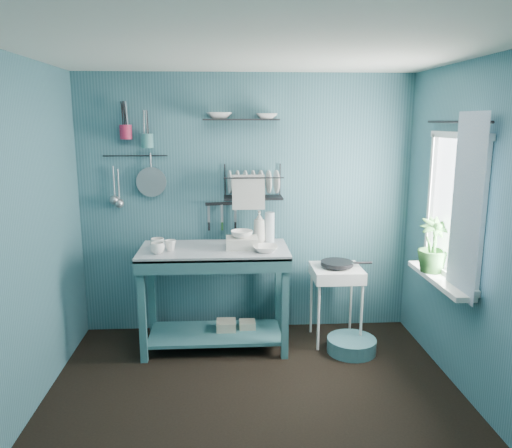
{
  "coord_description": "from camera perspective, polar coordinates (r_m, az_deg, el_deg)",
  "views": [
    {
      "loc": [
        -0.2,
        -3.28,
        2.06
      ],
      "look_at": [
        0.05,
        0.85,
        1.2
      ],
      "focal_mm": 35.0,
      "sensor_mm": 36.0,
      "label": 1
    }
  ],
  "objects": [
    {
      "name": "wash_tub",
      "position": [
        4.46,
        -1.62,
        -2.17
      ],
      "size": [
        0.28,
        0.22,
        0.1
      ],
      "primitive_type": "cube",
      "color": "beige",
      "rests_on": "work_counter"
    },
    {
      "name": "curtain_rod",
      "position": [
        4.12,
        21.95,
        10.77
      ],
      "size": [
        0.02,
        1.05,
        0.02
      ],
      "primitive_type": "cylinder",
      "rotation": [
        1.57,
        0.0,
        0.0
      ],
      "color": "black",
      "rests_on": "wall_right"
    },
    {
      "name": "dish_rack",
      "position": [
        4.69,
        -0.33,
        4.85
      ],
      "size": [
        0.57,
        0.28,
        0.32
      ],
      "primitive_type": "cube",
      "rotation": [
        0.0,
        0.0,
        0.08
      ],
      "color": "black",
      "rests_on": "wall_back"
    },
    {
      "name": "storage_tin_large",
      "position": [
        4.81,
        -3.42,
        -12.21
      ],
      "size": [
        0.18,
        0.18,
        0.22
      ],
      "primitive_type": "cube",
      "color": "tan",
      "rests_on": "floor"
    },
    {
      "name": "utensil_cup_teal",
      "position": [
        4.76,
        -12.32,
        9.28
      ],
      "size": [
        0.11,
        0.11,
        0.13
      ],
      "primitive_type": "cylinder",
      "color": "teal",
      "rests_on": "wall_back"
    },
    {
      "name": "curtain",
      "position": [
        3.89,
        22.87,
        1.77
      ],
      "size": [
        0.0,
        1.35,
        1.35
      ],
      "primitive_type": "plane",
      "rotation": [
        1.57,
        0.0,
        1.57
      ],
      "color": "silver",
      "rests_on": "wall_right"
    },
    {
      "name": "hook_rail",
      "position": [
        4.84,
        -13.64,
        7.58
      ],
      "size": [
        0.6,
        0.01,
        0.01
      ],
      "primitive_type": "cylinder",
      "rotation": [
        0.0,
        1.57,
        0.0
      ],
      "color": "black",
      "rests_on": "wall_back"
    },
    {
      "name": "wall_left",
      "position": [
        3.66,
        -25.88,
        -2.26
      ],
      "size": [
        0.0,
        3.0,
        3.0
      ],
      "primitive_type": "plane",
      "rotation": [
        1.57,
        0.0,
        1.57
      ],
      "color": "#35616C",
      "rests_on": "ground"
    },
    {
      "name": "utensil_cup_magenta",
      "position": [
        4.79,
        -14.66,
        10.14
      ],
      "size": [
        0.11,
        0.11,
        0.13
      ],
      "primitive_type": "cylinder",
      "color": "#B32142",
      "rests_on": "wall_back"
    },
    {
      "name": "ladle_inner",
      "position": [
        4.88,
        -15.44,
        4.3
      ],
      "size": [
        0.01,
        0.01,
        0.3
      ],
      "primitive_type": "cylinder",
      "color": "#9A9DA1",
      "rests_on": "wall_back"
    },
    {
      "name": "ceiling",
      "position": [
        3.32,
        0.02,
        19.36
      ],
      "size": [
        3.2,
        3.2,
        0.0
      ],
      "primitive_type": "plane",
      "rotation": [
        3.14,
        0.0,
        0.0
      ],
      "color": "silver",
      "rests_on": "ground"
    },
    {
      "name": "mug_right",
      "position": [
        4.52,
        -11.19,
        -2.22
      ],
      "size": [
        0.17,
        0.17,
        0.1
      ],
      "primitive_type": "imported",
      "rotation": [
        0.0,
        0.0,
        1.05
      ],
      "color": "white",
      "rests_on": "work_counter"
    },
    {
      "name": "frying_pan",
      "position": [
        4.69,
        9.23,
        -4.46
      ],
      "size": [
        0.3,
        0.3,
        0.03
      ],
      "primitive_type": "cylinder",
      "color": "black",
      "rests_on": "hotplate_stand"
    },
    {
      "name": "wall_back",
      "position": [
        4.85,
        -1.05,
        2.13
      ],
      "size": [
        3.2,
        0.0,
        3.2
      ],
      "primitive_type": "plane",
      "rotation": [
        1.57,
        0.0,
        0.0
      ],
      "color": "#35616C",
      "rests_on": "ground"
    },
    {
      "name": "upper_shelf",
      "position": [
        4.68,
        -1.73,
        11.84
      ],
      "size": [
        0.71,
        0.24,
        0.01
      ],
      "primitive_type": "cube",
      "rotation": [
        0.0,
        0.0,
        0.09
      ],
      "color": "black",
      "rests_on": "wall_back"
    },
    {
      "name": "shelf_bowl_right",
      "position": [
        4.7,
        1.24,
        11.89
      ],
      "size": [
        0.22,
        0.22,
        0.05
      ],
      "primitive_type": "imported",
      "rotation": [
        0.0,
        0.0,
        -0.1
      ],
      "color": "white",
      "rests_on": "upper_shelf"
    },
    {
      "name": "potted_plant",
      "position": [
        4.35,
        19.6,
        -2.31
      ],
      "size": [
        0.26,
        0.26,
        0.45
      ],
      "primitive_type": "imported",
      "rotation": [
        0.0,
        0.0,
        0.04
      ],
      "color": "#275A24",
      "rests_on": "windowsill"
    },
    {
      "name": "mug_mid",
      "position": [
        4.44,
        -9.76,
        -2.42
      ],
      "size": [
        0.14,
        0.14,
        0.09
      ],
      "primitive_type": "imported",
      "rotation": [
        0.0,
        0.0,
        0.52
      ],
      "color": "white",
      "rests_on": "work_counter"
    },
    {
      "name": "floor_basin",
      "position": [
        4.73,
        10.85,
        -13.45
      ],
      "size": [
        0.44,
        0.44,
        0.13
      ],
      "primitive_type": "cylinder",
      "color": "teal",
      "rests_on": "floor"
    },
    {
      "name": "water_bottle",
      "position": [
        4.69,
        1.58,
        -0.34
      ],
      "size": [
        0.09,
        0.09,
        0.28
      ],
      "primitive_type": "cylinder",
      "color": "silver",
      "rests_on": "work_counter"
    },
    {
      "name": "wall_front",
      "position": [
        1.97,
        2.74,
        -12.62
      ],
      "size": [
        3.2,
        0.0,
        3.2
      ],
      "primitive_type": "plane",
      "rotation": [
        -1.57,
        0.0,
        0.0
      ],
      "color": "#35616C",
      "rests_on": "ground"
    },
    {
      "name": "soap_bottle",
      "position": [
        4.66,
        0.37,
        -0.3
      ],
      "size": [
        0.11,
        0.12,
        0.3
      ],
      "primitive_type": "imported",
      "color": "beige",
      "rests_on": "work_counter"
    },
    {
      "name": "window_glass",
      "position": [
        4.19,
        21.83,
        1.82
      ],
      "size": [
        0.0,
        1.1,
        1.1
      ],
      "primitive_type": "plane",
      "rotation": [
        1.57,
        0.0,
        1.57
      ],
      "color": "white",
      "rests_on": "wall_right"
    },
    {
      "name": "tub_bowl",
      "position": [
        4.44,
        -1.63,
        -1.16
      ],
      "size": [
        0.2,
        0.19,
        0.06
      ],
      "primitive_type": "imported",
      "color": "white",
      "rests_on": "wash_tub"
    },
    {
      "name": "counter_bowl",
      "position": [
        4.35,
        1.07,
        -2.84
      ],
      "size": [
        0.22,
        0.22,
        0.05
      ],
      "primitive_type": "imported",
      "color": "white",
      "rests_on": "work_counter"
    },
    {
      "name": "ladle_outer",
      "position": [
        4.89,
        -15.94,
        4.64
      ],
      "size": [
        0.01,
        0.01,
        0.3
      ],
      "primitive_type": "cylinder",
      "color": "#9A9DA1",
      "rests_on": "wall_back"
    },
    {
      "name": "floor",
      "position": [
        3.88,
        0.02,
        -20.34
      ],
      "size": [
        3.2,
        3.2,
        0.0
      ],
      "primitive_type": "plane",
      "color": "black",
      "rests_on": "ground"
    },
    {
      "name": "shelf_bowl_left",
      "position": [
        4.68,
        -4.24,
        12.07
      ],
      "size": [
        0.25,
        0.25,
        0.06
      ],
      "primitive_type": "imported",
      "rotation": [
        0.0,
        0.0,
        0.07
      ],
      "color": "white",
      "rests_on": "upper_shelf"
    },
    {
      "name": "colander",
      "position": [
        4.82,
        -11.88,
        4.72
      ],
      "size": [
        0.28,
        0.03,
        0.28
      ],
      "primitive_type": "cylinder",
      "rotation": [
        1.54,
        0.0,
        0.0
      ],
      "color": "#9A9DA1",
      "rests_on": "wall_back"
    },
    {
      "name": "storage_tin_small",
      "position": [
        4.84,
        -1.0,
        -12.14
      ],
      "size": [
        0.15,
        0.15,
        0.2
      ],
      "primitive_type": "cube",
      "color": "tan",
      "rests_on": "floor"
    },
    {
      "name": "hotplate_stand",
      "position": [
        4.82,
        9.07,
        -9.03
      ],
      "size": [
        0.48,
        0.48,
        0.73
      ],
      "primitive_type": "cube",
      "rotation": [
        0.0,
        0.0,
        0.06
      ],
      "color": "white",
      "rests_on": "floor"
    },
    {
      "name": "wall_right",
      "position": [
        3.83,
        24.68,
        -1.57
      ],
      "size": [
        0.0,
        3.0,
        3.0
      ],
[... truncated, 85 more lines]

